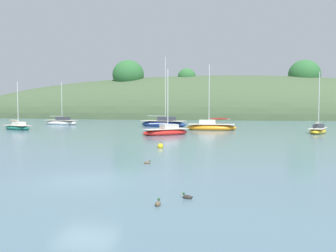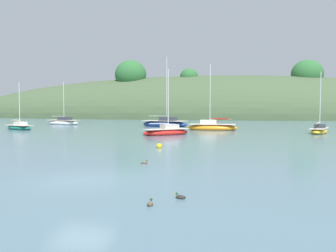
{
  "view_description": "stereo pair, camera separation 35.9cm",
  "coord_description": "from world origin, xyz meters",
  "px_view_note": "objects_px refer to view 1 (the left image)",
  "views": [
    {
      "loc": [
        5.84,
        -13.51,
        3.13
      ],
      "look_at": [
        0.0,
        20.0,
        1.2
      ],
      "focal_mm": 36.88,
      "sensor_mm": 36.0,
      "label": 1
    },
    {
      "loc": [
        6.19,
        -13.44,
        3.13
      ],
      "look_at": [
        0.0,
        20.0,
        1.2
      ],
      "focal_mm": 36.88,
      "sensor_mm": 36.0,
      "label": 2
    }
  ],
  "objects_px": {
    "sailboat_navy_dinghy": "(61,122)",
    "duck_straggler": "(187,197)",
    "sailboat_yellow_far": "(211,127)",
    "duck_trailing": "(147,163)",
    "sailboat_blue_center": "(318,130)",
    "sailboat_black_sloop": "(164,124)",
    "sailboat_orange_cutter": "(166,132)",
    "mooring_buoy_inner": "(160,146)",
    "duck_lone_right": "(158,204)",
    "sailboat_cream_ketch": "(17,127)"
  },
  "relations": [
    {
      "from": "sailboat_navy_dinghy",
      "to": "duck_straggler",
      "type": "height_order",
      "value": "sailboat_navy_dinghy"
    },
    {
      "from": "sailboat_yellow_far",
      "to": "duck_trailing",
      "type": "bearing_deg",
      "value": -94.37
    },
    {
      "from": "duck_straggler",
      "to": "duck_trailing",
      "type": "bearing_deg",
      "value": 113.9
    },
    {
      "from": "sailboat_blue_center",
      "to": "sailboat_yellow_far",
      "type": "xyz_separation_m",
      "value": [
        -12.65,
        3.24,
        0.07
      ]
    },
    {
      "from": "sailboat_navy_dinghy",
      "to": "sailboat_black_sloop",
      "type": "xyz_separation_m",
      "value": [
        18.55,
        -2.6,
        0.06
      ]
    },
    {
      "from": "duck_trailing",
      "to": "sailboat_orange_cutter",
      "type": "bearing_deg",
      "value": 97.17
    },
    {
      "from": "sailboat_blue_center",
      "to": "mooring_buoy_inner",
      "type": "distance_m",
      "value": 23.22
    },
    {
      "from": "sailboat_orange_cutter",
      "to": "duck_lone_right",
      "type": "relative_size",
      "value": 17.57
    },
    {
      "from": "sailboat_navy_dinghy",
      "to": "duck_trailing",
      "type": "height_order",
      "value": "sailboat_navy_dinghy"
    },
    {
      "from": "sailboat_cream_ketch",
      "to": "sailboat_black_sloop",
      "type": "bearing_deg",
      "value": 29.78
    },
    {
      "from": "sailboat_navy_dinghy",
      "to": "duck_trailing",
      "type": "xyz_separation_m",
      "value": [
        24.14,
        -37.19,
        -0.34
      ]
    },
    {
      "from": "sailboat_blue_center",
      "to": "sailboat_cream_ketch",
      "type": "bearing_deg",
      "value": -179.42
    },
    {
      "from": "sailboat_yellow_far",
      "to": "duck_straggler",
      "type": "height_order",
      "value": "sailboat_yellow_far"
    },
    {
      "from": "sailboat_black_sloop",
      "to": "duck_straggler",
      "type": "bearing_deg",
      "value": -78.28
    },
    {
      "from": "sailboat_navy_dinghy",
      "to": "sailboat_black_sloop",
      "type": "bearing_deg",
      "value": -7.97
    },
    {
      "from": "sailboat_navy_dinghy",
      "to": "sailboat_yellow_far",
      "type": "relative_size",
      "value": 0.86
    },
    {
      "from": "sailboat_navy_dinghy",
      "to": "duck_lone_right",
      "type": "relative_size",
      "value": 17.99
    },
    {
      "from": "sailboat_blue_center",
      "to": "duck_trailing",
      "type": "relative_size",
      "value": 17.36
    },
    {
      "from": "mooring_buoy_inner",
      "to": "duck_straggler",
      "type": "relative_size",
      "value": 1.29
    },
    {
      "from": "sailboat_yellow_far",
      "to": "mooring_buoy_inner",
      "type": "height_order",
      "value": "sailboat_yellow_far"
    },
    {
      "from": "sailboat_yellow_far",
      "to": "duck_lone_right",
      "type": "bearing_deg",
      "value": -89.94
    },
    {
      "from": "sailboat_black_sloop",
      "to": "mooring_buoy_inner",
      "type": "height_order",
      "value": "sailboat_black_sloop"
    },
    {
      "from": "sailboat_cream_ketch",
      "to": "duck_straggler",
      "type": "bearing_deg",
      "value": -49.09
    },
    {
      "from": "sailboat_blue_center",
      "to": "duck_trailing",
      "type": "distance_m",
      "value": 28.66
    },
    {
      "from": "mooring_buoy_inner",
      "to": "sailboat_yellow_far",
      "type": "bearing_deg",
      "value": 82.17
    },
    {
      "from": "sailboat_orange_cutter",
      "to": "duck_lone_right",
      "type": "distance_m",
      "value": 27.21
    },
    {
      "from": "sailboat_navy_dinghy",
      "to": "duck_trailing",
      "type": "relative_size",
      "value": 17.94
    },
    {
      "from": "sailboat_orange_cutter",
      "to": "mooring_buoy_inner",
      "type": "xyz_separation_m",
      "value": [
        1.7,
        -11.86,
        -0.23
      ]
    },
    {
      "from": "sailboat_navy_dinghy",
      "to": "duck_lone_right",
      "type": "bearing_deg",
      "value": -59.64
    },
    {
      "from": "sailboat_orange_cutter",
      "to": "duck_trailing",
      "type": "xyz_separation_m",
      "value": [
        2.41,
        -19.11,
        -0.3
      ]
    },
    {
      "from": "sailboat_blue_center",
      "to": "duck_lone_right",
      "type": "bearing_deg",
      "value": -111.34
    },
    {
      "from": "sailboat_blue_center",
      "to": "duck_straggler",
      "type": "height_order",
      "value": "sailboat_blue_center"
    },
    {
      "from": "sailboat_cream_ketch",
      "to": "duck_trailing",
      "type": "distance_m",
      "value": 33.92
    },
    {
      "from": "sailboat_cream_ketch",
      "to": "sailboat_yellow_far",
      "type": "relative_size",
      "value": 0.75
    },
    {
      "from": "sailboat_blue_center",
      "to": "duck_lone_right",
      "type": "height_order",
      "value": "sailboat_blue_center"
    },
    {
      "from": "sailboat_yellow_far",
      "to": "sailboat_black_sloop",
      "type": "height_order",
      "value": "sailboat_black_sloop"
    },
    {
      "from": "sailboat_navy_dinghy",
      "to": "mooring_buoy_inner",
      "type": "xyz_separation_m",
      "value": [
        23.44,
        -29.94,
        -0.27
      ]
    },
    {
      "from": "sailboat_blue_center",
      "to": "duck_trailing",
      "type": "bearing_deg",
      "value": -121.03
    },
    {
      "from": "sailboat_yellow_far",
      "to": "duck_trailing",
      "type": "xyz_separation_m",
      "value": [
        -2.13,
        -27.8,
        -0.35
      ]
    },
    {
      "from": "sailboat_blue_center",
      "to": "sailboat_yellow_far",
      "type": "height_order",
      "value": "sailboat_yellow_far"
    },
    {
      "from": "sailboat_black_sloop",
      "to": "duck_straggler",
      "type": "relative_size",
      "value": 26.47
    },
    {
      "from": "sailboat_orange_cutter",
      "to": "duck_lone_right",
      "type": "height_order",
      "value": "sailboat_orange_cutter"
    },
    {
      "from": "sailboat_black_sloop",
      "to": "duck_straggler",
      "type": "height_order",
      "value": "sailboat_black_sloop"
    },
    {
      "from": "sailboat_navy_dinghy",
      "to": "sailboat_cream_ketch",
      "type": "distance_m",
      "value": 13.03
    },
    {
      "from": "sailboat_cream_ketch",
      "to": "duck_trailing",
      "type": "height_order",
      "value": "sailboat_cream_ketch"
    },
    {
      "from": "duck_straggler",
      "to": "sailboat_yellow_far",
      "type": "bearing_deg",
      "value": 91.43
    },
    {
      "from": "sailboat_yellow_far",
      "to": "sailboat_blue_center",
      "type": "bearing_deg",
      "value": -14.37
    },
    {
      "from": "sailboat_yellow_far",
      "to": "duck_trailing",
      "type": "distance_m",
      "value": 27.88
    },
    {
      "from": "sailboat_cream_ketch",
      "to": "sailboat_orange_cutter",
      "type": "distance_m",
      "value": 21.99
    },
    {
      "from": "duck_lone_right",
      "to": "sailboat_yellow_far",
      "type": "bearing_deg",
      "value": 90.06
    }
  ]
}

